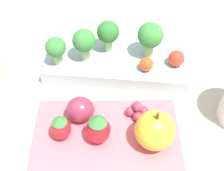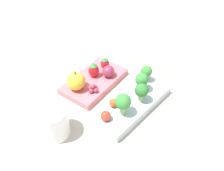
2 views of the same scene
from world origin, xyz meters
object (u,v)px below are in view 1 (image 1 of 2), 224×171
at_px(broccoli_floret_1, 84,42).
at_px(apple, 155,130).
at_px(broccoli_floret_0, 108,33).
at_px(bento_box_fruit, 107,137).
at_px(strawberry_0, 98,129).
at_px(strawberry_1, 61,127).
at_px(broccoli_floret_3, 56,48).
at_px(broccoli_floret_2, 150,36).
at_px(cherry_tomato_1, 176,58).
at_px(cherry_tomato_0, 146,64).
at_px(plum, 80,109).
at_px(bento_box_savoury, 116,62).
at_px(grape_cluster, 137,110).

distance_m(broccoli_floret_1, apple, 0.18).
height_order(broccoli_floret_0, apple, same).
distance_m(bento_box_fruit, strawberry_0, 0.03).
bearing_deg(strawberry_1, broccoli_floret_3, 96.27).
xyz_separation_m(broccoli_floret_2, cherry_tomato_1, (0.04, -0.02, -0.03)).
xyz_separation_m(broccoli_floret_2, cherry_tomato_0, (-0.01, -0.03, -0.03)).
bearing_deg(strawberry_1, broccoli_floret_0, 67.87).
height_order(broccoli_floret_1, plum, broccoli_floret_1).
distance_m(bento_box_fruit, strawberry_1, 0.06).
bearing_deg(broccoli_floret_0, apple, -73.14).
bearing_deg(cherry_tomato_1, cherry_tomato_0, -169.01).
distance_m(bento_box_fruit, broccoli_floret_2, 0.17).
distance_m(bento_box_savoury, strawberry_1, 0.16).
bearing_deg(broccoli_floret_2, cherry_tomato_1, -29.92).
height_order(broccoli_floret_1, strawberry_1, broccoli_floret_1).
xyz_separation_m(broccoli_floret_2, grape_cluster, (-0.03, -0.11, -0.04)).
bearing_deg(cherry_tomato_0, strawberry_0, -122.06).
xyz_separation_m(broccoli_floret_2, apple, (-0.01, -0.16, -0.02)).
height_order(broccoli_floret_2, cherry_tomato_0, broccoli_floret_2).
bearing_deg(apple, bento_box_fruit, 166.24).
relative_size(broccoli_floret_0, grape_cluster, 1.70).
height_order(broccoli_floret_1, broccoli_floret_2, broccoli_floret_2).
xyz_separation_m(strawberry_0, plum, (-0.02, 0.04, -0.01)).
relative_size(bento_box_savoury, bento_box_fruit, 1.22).
distance_m(bento_box_savoury, broccoli_floret_0, 0.05).
bearing_deg(apple, strawberry_0, 174.43).
xyz_separation_m(broccoli_floret_2, plum, (-0.10, -0.11, -0.03)).
bearing_deg(bento_box_savoury, bento_box_fruit, -97.94).
bearing_deg(cherry_tomato_0, broccoli_floret_3, 171.71).
xyz_separation_m(bento_box_fruit, broccoli_floret_1, (-0.03, 0.14, 0.05)).
xyz_separation_m(plum, grape_cluster, (0.08, 0.00, -0.01)).
bearing_deg(apple, cherry_tomato_0, 88.10).
height_order(cherry_tomato_1, strawberry_0, strawberry_0).
bearing_deg(cherry_tomato_1, grape_cluster, -127.11).
relative_size(broccoli_floret_2, cherry_tomato_0, 2.74).
relative_size(bento_box_savoury, strawberry_1, 5.95).
bearing_deg(broccoli_floret_2, cherry_tomato_0, -102.62).
height_order(cherry_tomato_1, apple, apple).
relative_size(broccoli_floret_3, plum, 1.26).
relative_size(broccoli_floret_2, grape_cluster, 1.90).
relative_size(broccoli_floret_0, strawberry_0, 1.14).
xyz_separation_m(bento_box_fruit, grape_cluster, (0.04, 0.03, 0.02)).
height_order(broccoli_floret_1, broccoli_floret_3, broccoli_floret_1).
distance_m(broccoli_floret_2, cherry_tomato_0, 0.04).
relative_size(strawberry_0, strawberry_1, 1.18).
bearing_deg(cherry_tomato_1, broccoli_floret_3, 176.68).
xyz_separation_m(broccoli_floret_0, cherry_tomato_0, (0.06, -0.05, -0.02)).
relative_size(cherry_tomato_0, strawberry_0, 0.46).
relative_size(strawberry_1, plum, 1.05).
bearing_deg(apple, broccoli_floret_0, 106.86).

